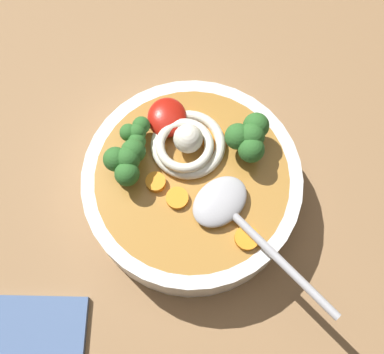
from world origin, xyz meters
The scene contains 12 objects.
table_slab centered at (0.00, 0.00, 1.38)cm, with size 134.76×134.76×2.75cm, color #936D47.
soup_bowl centered at (0.69, 3.58, 5.76)cm, with size 22.34×22.34×5.82cm.
noodle_pile centered at (-2.52, 2.98, 9.62)cm, with size 8.39×8.22×3.37cm.
soup_spoon centered at (4.40, 7.36, 9.37)cm, with size 14.46×14.67×1.60cm.
chili_sauce_dollop centered at (-5.38, 0.78, 9.58)cm, with size 4.48×4.04×2.02cm, color #B2190F.
broccoli_floret_near_spoon centered at (-2.71, 9.05, 11.12)cm, with size 5.14×4.42×4.06cm.
broccoli_floret_far centered at (-3.15, -2.15, 10.32)cm, with size 3.52×3.03×2.79cm.
broccoli_floret_rear centered at (0.25, -2.81, 10.93)cm, with size 4.76×4.10×3.76cm.
carrot_slice_center centered at (6.83, 9.03, 8.88)cm, with size 2.37×2.37×0.63cm, color orange.
carrot_slice_extra_b centered at (-3.43, 5.68, 8.79)cm, with size 2.71×2.71×0.44cm, color orange.
carrot_slice_beside_chili centered at (1.50, 0.35, 8.96)cm, with size 2.00×2.00×0.77cm, color orange.
carrot_slice_extra_a centered at (3.07, 2.21, 8.86)cm, with size 2.23×2.23×0.58cm, color orange.
Camera 1 is at (17.88, 4.18, 54.97)cm, focal length 46.20 mm.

